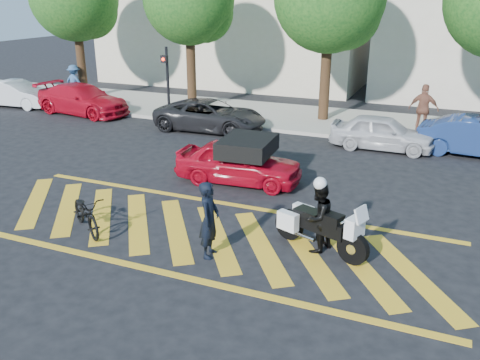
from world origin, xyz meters
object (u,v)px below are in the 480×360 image
at_px(officer_bike, 209,220).
at_px(parked_mid_right, 382,132).
at_px(bicycle, 86,213).
at_px(police_motorcycle, 319,226).
at_px(parked_left, 83,99).
at_px(officer_moto, 318,217).
at_px(red_convertible, 239,162).
at_px(parked_right, 480,138).
at_px(parked_mid_left, 210,115).
at_px(parked_far_left, 16,94).

xyz_separation_m(officer_bike, parked_mid_right, (2.24, 9.63, -0.22)).
xyz_separation_m(bicycle, police_motorcycle, (5.33, 1.21, 0.11)).
bearing_deg(parked_left, police_motorcycle, -116.40).
bearing_deg(parked_left, officer_moto, -116.48).
xyz_separation_m(police_motorcycle, red_convertible, (-3.29, 3.27, 0.07)).
height_order(red_convertible, parked_mid_right, red_convertible).
bearing_deg(officer_bike, red_convertible, 6.89).
relative_size(bicycle, parked_right, 0.44).
distance_m(parked_mid_right, parked_right, 3.27).
bearing_deg(officer_bike, parked_mid_right, -21.28).
distance_m(red_convertible, parked_mid_left, 6.28).
distance_m(police_motorcycle, parked_mid_right, 8.47).
bearing_deg(bicycle, parked_far_left, 85.37).
bearing_deg(parked_left, parked_mid_right, -85.07).
distance_m(police_motorcycle, parked_right, 9.54).
relative_size(police_motorcycle, officer_moto, 1.45).
distance_m(parked_far_left, parked_left, 4.08).
relative_size(bicycle, parked_mid_right, 0.48).
relative_size(officer_moto, parked_right, 0.39).
height_order(police_motorcycle, officer_moto, officer_moto).
height_order(parked_mid_left, parked_right, parked_right).
bearing_deg(parked_left, parked_far_left, 96.76).
height_order(parked_mid_left, parked_mid_right, parked_mid_left).
bearing_deg(parked_mid_right, parked_left, 88.16).
bearing_deg(police_motorcycle, parked_mid_right, 109.64).
height_order(officer_moto, parked_mid_left, officer_moto).
distance_m(red_convertible, parked_far_left, 15.50).
distance_m(police_motorcycle, red_convertible, 4.64).
bearing_deg(parked_right, red_convertible, 135.12).
height_order(officer_moto, red_convertible, officer_moto).
relative_size(bicycle, officer_moto, 1.12).
bearing_deg(parked_right, parked_far_left, 94.90).
bearing_deg(parked_right, parked_left, 94.90).
bearing_deg(red_convertible, bicycle, 151.61).
bearing_deg(police_motorcycle, officer_moto, -123.09).
xyz_separation_m(red_convertible, parked_mid_left, (-3.49, 5.22, -0.00)).
bearing_deg(parked_far_left, parked_left, -93.92).
distance_m(officer_bike, parked_mid_right, 9.89).
bearing_deg(bicycle, police_motorcycle, -42.61).
bearing_deg(officer_moto, parked_far_left, -96.12).
bearing_deg(police_motorcycle, parked_left, 167.47).
distance_m(parked_left, parked_mid_left, 6.87).
relative_size(red_convertible, parked_right, 0.92).
bearing_deg(bicycle, parked_left, 73.99).
bearing_deg(police_motorcycle, officer_bike, -130.47).
height_order(officer_bike, parked_mid_right, officer_bike).
relative_size(officer_bike, parked_mid_right, 0.46).
distance_m(red_convertible, parked_right, 8.74).
bearing_deg(parked_mid_right, red_convertible, 146.56).
bearing_deg(red_convertible, officer_bike, -168.77).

